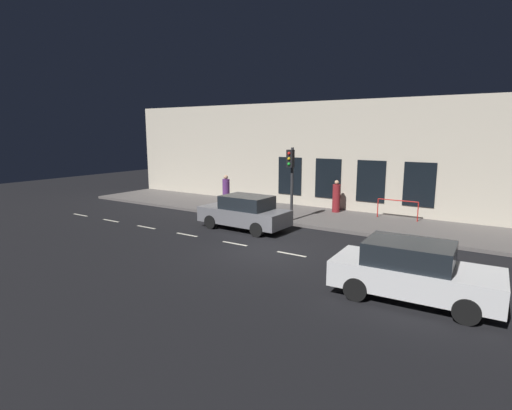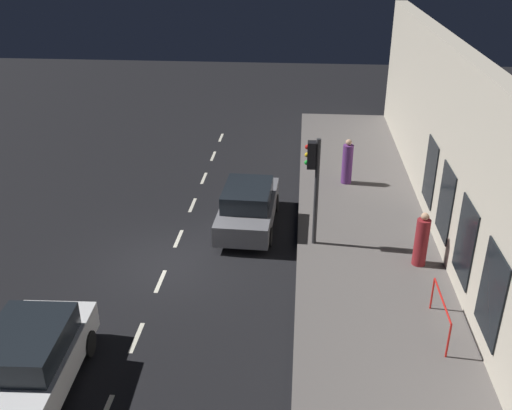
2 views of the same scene
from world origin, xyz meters
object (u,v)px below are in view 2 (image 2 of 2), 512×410
Objects in this scene: traffic_light at (313,173)px; pedestrian_1 at (347,163)px; parked_car_1 at (28,364)px; pedestrian_0 at (421,241)px; parked_car_0 at (248,206)px.

pedestrian_1 is (1.45, 5.06, -1.62)m from traffic_light.
pedestrian_0 reaches higher than parked_car_1.
traffic_light is at bearing -133.81° from parked_car_1.
traffic_light is 2.05× the size of pedestrian_0.
parked_car_1 is (-6.22, -7.05, -1.82)m from traffic_light.
parked_car_1 is at bearing -131.40° from traffic_light.
parked_car_1 is 2.36× the size of pedestrian_1.
parked_car_1 is 14.34m from pedestrian_1.
parked_car_0 is at bearing -91.91° from pedestrian_0.
pedestrian_1 is (3.61, 3.82, 0.20)m from parked_car_0.
parked_car_0 is 5.91m from pedestrian_0.
traffic_light is 3.08m from parked_car_0.
parked_car_0 is at bearing -174.75° from pedestrian_1.
pedestrian_0 is at bearing -150.14° from parked_car_1.
pedestrian_0 reaches higher than parked_car_0.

